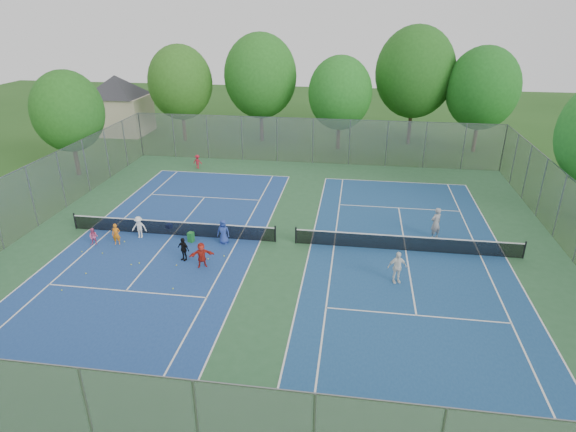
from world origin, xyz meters
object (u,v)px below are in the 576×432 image
Objects in this scene: ball_hopper at (191,237)px; instructor at (436,223)px; net_right at (406,244)px; ball_crate at (169,226)px; net_left at (172,228)px.

instructor is at bearing 10.43° from ball_hopper.
ball_hopper is 14.66m from instructor.
net_right is 41.38× the size of ball_crate.
net_right is at bearing 3.26° from ball_hopper.
net_right is at bearing 12.23° from instructor.
net_left is at bearing -56.88° from ball_crate.
net_left is 20.67× the size of ball_hopper.
ball_crate is 16.49m from instructor.
instructor is (15.82, 1.93, 0.53)m from net_left.
net_right is at bearing -3.70° from ball_crate.
net_left and net_right have the same top height.
ball_crate is at bearing 176.30° from net_right.
ball_hopper is at bearing -39.31° from ball_crate.
ball_hopper is (-12.59, -0.72, -0.14)m from net_right.
net_left is at bearing 180.00° from net_right.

